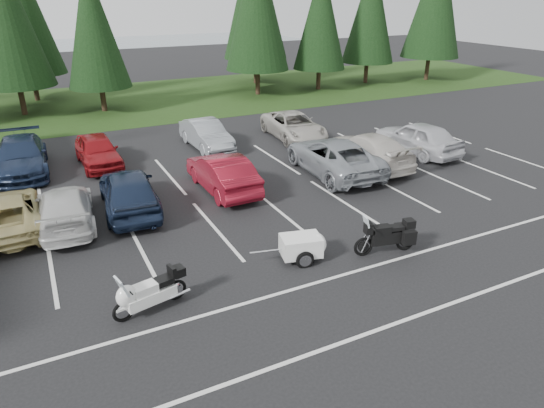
{
  "coord_description": "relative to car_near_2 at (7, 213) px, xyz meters",
  "views": [
    {
      "loc": [
        -4.56,
        -13.52,
        7.76
      ],
      "look_at": [
        1.96,
        -0.5,
        1.29
      ],
      "focal_mm": 32.0,
      "sensor_mm": 36.0,
      "label": 1
    }
  ],
  "objects": [
    {
      "name": "ground",
      "position": [
        5.97,
        -4.15,
        -0.67
      ],
      "size": [
        120.0,
        120.0,
        0.0
      ],
      "primitive_type": "plane",
      "color": "black",
      "rests_on": "ground"
    },
    {
      "name": "grass_strip",
      "position": [
        5.97,
        19.85,
        -0.66
      ],
      "size": [
        80.0,
        16.0,
        0.01
      ],
      "primitive_type": "cube",
      "color": "#1D3310",
      "rests_on": "ground"
    },
    {
      "name": "lake_water",
      "position": [
        9.97,
        50.85,
        -0.67
      ],
      "size": [
        70.0,
        50.0,
        0.02
      ],
      "primitive_type": "cube",
      "color": "slate",
      "rests_on": "ground"
    },
    {
      "name": "stall_markings",
      "position": [
        5.97,
        -2.15,
        -0.66
      ],
      "size": [
        32.0,
        16.0,
        0.01
      ],
      "primitive_type": "cube",
      "color": "silver",
      "rests_on": "ground"
    },
    {
      "name": "conifer_4",
      "position": [
        0.97,
        18.75,
        5.87
      ],
      "size": [
        4.8,
        4.8,
        11.17
      ],
      "color": "#332316",
      "rests_on": "ground"
    },
    {
      "name": "conifer_5",
      "position": [
        5.97,
        17.45,
        4.96
      ],
      "size": [
        4.14,
        4.14,
        9.63
      ],
      "color": "#332316",
      "rests_on": "ground"
    },
    {
      "name": "conifer_6",
      "position": [
        17.97,
        17.95,
        6.05
      ],
      "size": [
        4.93,
        4.93,
        11.48
      ],
      "color": "#332316",
      "rests_on": "ground"
    },
    {
      "name": "conifer_7",
      "position": [
        23.47,
        17.65,
        5.14
      ],
      "size": [
        4.27,
        4.27,
        9.94
      ],
      "color": "#332316",
      "rests_on": "ground"
    },
    {
      "name": "conifer_8",
      "position": [
        28.97,
        18.45,
        5.51
      ],
      "size": [
        4.53,
        4.53,
        10.56
      ],
      "color": "#332316",
      "rests_on": "ground"
    },
    {
      "name": "conifer_back_b",
      "position": [
        1.97,
        23.35,
        6.11
      ],
      "size": [
        4.97,
        4.97,
        11.58
      ],
      "color": "#332316",
      "rests_on": "ground"
    },
    {
      "name": "car_near_2",
      "position": [
        0.0,
        0.0,
        0.0
      ],
      "size": [
        2.47,
        4.91,
        1.33
      ],
      "primitive_type": "imported",
      "rotation": [
        0.0,
        0.0,
        3.2
      ],
      "color": "tan",
      "rests_on": "ground"
    },
    {
      "name": "car_near_3",
      "position": [
        1.83,
        -0.44,
        0.01
      ],
      "size": [
        2.24,
        4.79,
        1.35
      ],
      "primitive_type": "imported",
      "rotation": [
        0.0,
        0.0,
        3.07
      ],
      "color": "silver",
      "rests_on": "ground"
    },
    {
      "name": "car_near_4",
      "position": [
        4.13,
        -0.19,
        0.16
      ],
      "size": [
        2.33,
        5.01,
        1.66
      ],
      "primitive_type": "imported",
      "rotation": [
        0.0,
        0.0,
        3.06
      ],
      "color": "#17223B",
      "rests_on": "ground"
    },
    {
      "name": "car_near_5",
      "position": [
        8.03,
        0.16,
        0.11
      ],
      "size": [
        1.71,
        4.72,
        1.55
      ],
      "primitive_type": "imported",
      "rotation": [
        0.0,
        0.0,
        3.16
      ],
      "color": "maroon",
      "rests_on": "ground"
    },
    {
      "name": "car_near_6",
      "position": [
        13.33,
        -0.12,
        0.13
      ],
      "size": [
        3.03,
        5.92,
        1.6
      ],
      "primitive_type": "imported",
      "rotation": [
        0.0,
        0.0,
        3.08
      ],
      "color": "gray",
      "rests_on": "ground"
    },
    {
      "name": "car_near_7",
      "position": [
        15.34,
        0.06,
        0.11
      ],
      "size": [
        2.31,
        5.38,
        1.54
      ],
      "primitive_type": "imported",
      "rotation": [
        0.0,
        0.0,
        3.17
      ],
      "color": "beige",
      "rests_on": "ground"
    },
    {
      "name": "car_near_8",
      "position": [
        18.77,
        0.41,
        0.16
      ],
      "size": [
        2.37,
        5.02,
        1.66
      ],
      "primitive_type": "imported",
      "rotation": [
        0.0,
        0.0,
        3.23
      ],
      "color": "silver",
      "rests_on": "ground"
    },
    {
      "name": "car_far_1",
      "position": [
        0.59,
        6.29,
        0.11
      ],
      "size": [
        2.36,
        5.44,
        1.56
      ],
      "primitive_type": "imported",
      "rotation": [
        0.0,
        0.0,
        -0.03
      ],
      "color": "#1A2641",
      "rests_on": "ground"
    },
    {
      "name": "car_far_2",
      "position": [
        3.87,
        5.75,
        0.07
      ],
      "size": [
        1.87,
        4.36,
        1.47
      ],
      "primitive_type": "imported",
      "rotation": [
        0.0,
        0.0,
        0.03
      ],
      "color": "maroon",
      "rests_on": "ground"
    },
    {
      "name": "car_far_3",
      "position": [
        9.44,
        6.15,
        0.06
      ],
      "size": [
        1.73,
        4.47,
        1.45
      ],
      "primitive_type": "imported",
      "rotation": [
        0.0,
        0.0,
        0.04
      ],
      "color": "gray",
      "rests_on": "ground"
    },
    {
      "name": "car_far_4",
      "position": [
        14.47,
        5.67,
        0.04
      ],
      "size": [
        2.71,
        5.25,
        1.42
      ],
      "primitive_type": "imported",
      "rotation": [
        0.0,
        0.0,
        -0.07
      ],
      "color": "#B7B1A8",
      "rests_on": "ground"
    },
    {
      "name": "touring_motorcycle",
      "position": [
        3.31,
        -6.79,
        -0.02
      ],
      "size": [
        2.42,
        1.21,
        1.29
      ],
      "primitive_type": null,
      "rotation": [
        0.0,
        0.0,
        0.22
      ],
      "color": "white",
      "rests_on": "ground"
    },
    {
      "name": "cargo_trailer",
      "position": [
        8.11,
        -6.29,
        -0.25
      ],
      "size": [
        1.96,
        1.38,
        0.82
      ],
      "primitive_type": null,
      "rotation": [
        0.0,
        0.0,
        -0.23
      ],
      "color": "white",
      "rests_on": "ground"
    },
    {
      "name": "adventure_motorcycle",
      "position": [
        10.71,
        -7.12,
        0.04
      ],
      "size": [
        2.44,
        1.28,
        1.41
      ],
      "primitive_type": null,
      "rotation": [
        0.0,
        0.0,
        -0.21
      ],
      "color": "black",
      "rests_on": "ground"
    }
  ]
}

